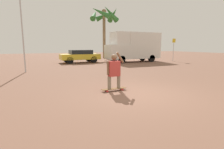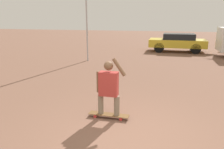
{
  "view_description": "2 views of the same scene",
  "coord_description": "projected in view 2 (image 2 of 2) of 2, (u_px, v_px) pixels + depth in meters",
  "views": [
    {
      "loc": [
        -3.6,
        -5.24,
        1.78
      ],
      "look_at": [
        -0.42,
        1.48,
        0.55
      ],
      "focal_mm": 28.0,
      "sensor_mm": 36.0,
      "label": 1
    },
    {
      "loc": [
        0.74,
        -4.02,
        2.43
      ],
      "look_at": [
        -0.78,
        1.73,
        0.9
      ],
      "focal_mm": 35.0,
      "sensor_mm": 36.0,
      "label": 2
    }
  ],
  "objects": [
    {
      "name": "skateboard",
      "position": [
        109.0,
        115.0,
        5.49
      ],
      "size": [
        1.02,
        0.22,
        0.09
      ],
      "color": "brown",
      "rests_on": "ground_plane"
    },
    {
      "name": "person_skateboarder",
      "position": [
        109.0,
        85.0,
        5.3
      ],
      "size": [
        0.74,
        0.22,
        1.45
      ],
      "color": "gray",
      "rests_on": "skateboard"
    },
    {
      "name": "parked_car_yellow",
      "position": [
        177.0,
        42.0,
        16.27
      ],
      "size": [
        4.05,
        1.93,
        1.34
      ],
      "color": "black",
      "rests_on": "ground_plane"
    },
    {
      "name": "ground_plane",
      "position": [
        127.0,
        138.0,
        4.55
      ],
      "size": [
        80.0,
        80.0,
        0.0
      ],
      "primitive_type": "plane",
      "color": "brown"
    }
  ]
}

